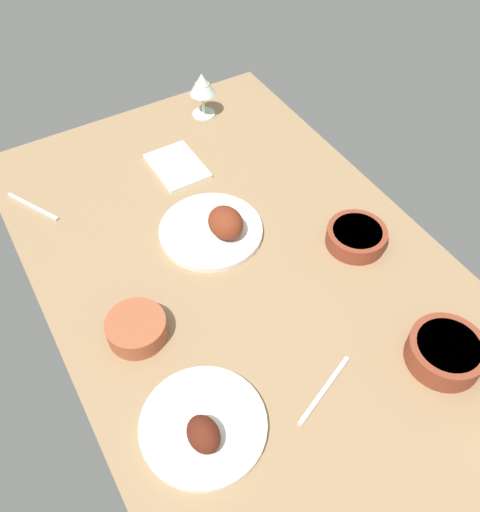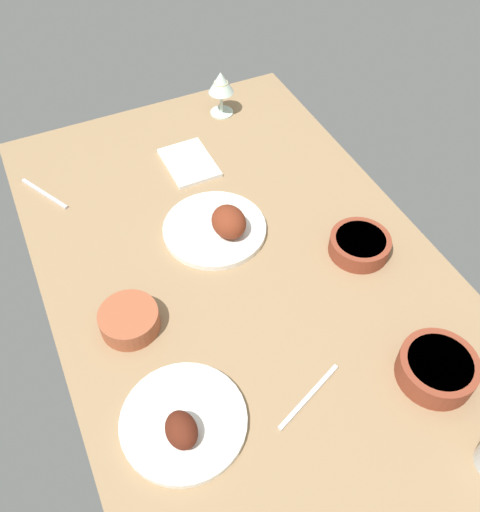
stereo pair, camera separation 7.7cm
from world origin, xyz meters
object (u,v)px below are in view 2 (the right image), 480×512
(bowl_cream, at_px, (360,244))
(folded_napkin, at_px, (189,163))
(bowl_potatoes, at_px, (437,368))
(wine_glass, at_px, (221,85))
(spoon_loose, at_px, (309,396))
(plate_near_viewer, at_px, (220,226))
(plate_far_side, at_px, (183,423))
(bowl_onions, at_px, (129,319))
(fork_loose, at_px, (44,194))

(bowl_cream, distance_m, folded_napkin, 0.54)
(bowl_potatoes, relative_size, wine_glass, 1.12)
(bowl_cream, xyz_separation_m, wine_glass, (0.66, 0.07, 0.07))
(wine_glass, bearing_deg, bowl_potatoes, -178.59)
(bowl_cream, bearing_deg, spoon_loose, 133.32)
(bowl_potatoes, height_order, folded_napkin, bowl_potatoes)
(bowl_cream, relative_size, spoon_loose, 0.80)
(bowl_cream, bearing_deg, plate_near_viewer, 54.59)
(plate_far_side, bearing_deg, wine_glass, -28.03)
(bowl_onions, distance_m, bowl_cream, 0.56)
(plate_near_viewer, xyz_separation_m, wine_glass, (0.46, -0.21, 0.08))
(wine_glass, bearing_deg, bowl_onions, 141.87)
(bowl_potatoes, xyz_separation_m, folded_napkin, (0.82, 0.21, -0.02))
(plate_far_side, xyz_separation_m, folded_napkin, (0.70, -0.29, -0.01))
(bowl_onions, distance_m, fork_loose, 0.50)
(plate_far_side, xyz_separation_m, bowl_potatoes, (-0.11, -0.50, 0.02))
(bowl_cream, bearing_deg, plate_far_side, 113.08)
(plate_far_side, relative_size, bowl_potatoes, 1.56)
(plate_near_viewer, relative_size, fork_loose, 1.47)
(bowl_potatoes, xyz_separation_m, bowl_cream, (0.35, -0.05, -0.01))
(plate_far_side, bearing_deg, plate_near_viewer, -31.58)
(bowl_onions, relative_size, folded_napkin, 0.73)
(bowl_potatoes, distance_m, folded_napkin, 0.84)
(wine_glass, bearing_deg, plate_far_side, 151.97)
(spoon_loose, bearing_deg, plate_far_side, -33.70)
(bowl_cream, height_order, folded_napkin, bowl_cream)
(spoon_loose, bearing_deg, bowl_potatoes, 143.32)
(fork_loose, bearing_deg, bowl_cream, 23.41)
(fork_loose, bearing_deg, spoon_loose, -4.26)
(bowl_onions, bearing_deg, bowl_cream, -92.74)
(plate_near_viewer, distance_m, fork_loose, 0.49)
(wine_glass, height_order, fork_loose, wine_glass)
(plate_far_side, height_order, folded_napkin, plate_far_side)
(fork_loose, relative_size, spoon_loose, 0.97)
(plate_far_side, bearing_deg, folded_napkin, -22.50)
(plate_near_viewer, height_order, spoon_loose, plate_near_viewer)
(plate_far_side, relative_size, fork_loose, 1.39)
(plate_far_side, height_order, bowl_potatoes, plate_far_side)
(bowl_potatoes, bearing_deg, bowl_onions, 54.27)
(fork_loose, bearing_deg, plate_far_side, -19.91)
(bowl_potatoes, relative_size, spoon_loose, 0.87)
(plate_far_side, distance_m, plate_near_viewer, 0.50)
(plate_far_side, height_order, bowl_cream, plate_far_side)
(plate_near_viewer, bearing_deg, bowl_cream, -125.41)
(plate_far_side, relative_size, spoon_loose, 1.35)
(bowl_potatoes, bearing_deg, plate_near_viewer, 23.20)
(bowl_cream, bearing_deg, folded_napkin, 27.98)
(spoon_loose, bearing_deg, bowl_onions, -71.38)
(bowl_onions, xyz_separation_m, wine_glass, (0.63, -0.49, 0.07))
(bowl_potatoes, bearing_deg, bowl_cream, -7.47)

